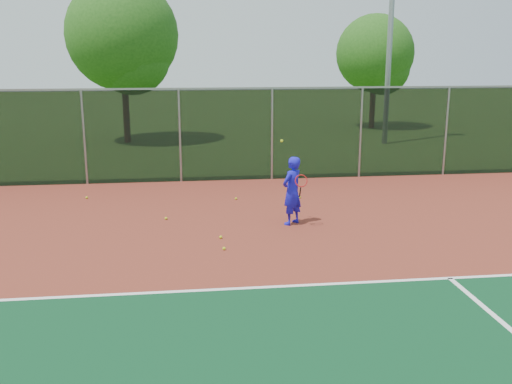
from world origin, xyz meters
TOP-DOWN VIEW (x-y plane):
  - ground at (0.00, 0.00)m, footprint 120.00×120.00m
  - court_apron at (0.00, 2.00)m, footprint 30.00×20.00m
  - fence_back at (0.00, 12.00)m, footprint 30.00×0.06m
  - tennis_player at (-0.28, 6.82)m, footprint 0.72×0.77m
  - practice_ball_1 at (-3.36, 7.57)m, footprint 0.07×0.07m
  - practice_ball_2 at (-2.09, 5.89)m, footprint 0.07×0.07m
  - practice_ball_5 at (-1.43, 9.36)m, footprint 0.07×0.07m
  - practice_ball_6 at (-5.70, 10.00)m, footprint 0.07×0.07m
  - practice_ball_7 at (-2.07, 5.10)m, footprint 0.07×0.07m
  - practice_ball_8 at (0.41, 9.31)m, footprint 0.07×0.07m
  - tree_back_left at (-5.46, 20.89)m, footprint 5.09×5.09m
  - tree_back_mid at (7.73, 24.69)m, footprint 4.25×4.25m

SIDE VIEW (x-z plane):
  - ground at x=0.00m, z-range 0.00..0.00m
  - court_apron at x=0.00m, z-range 0.00..0.02m
  - practice_ball_1 at x=-3.36m, z-range 0.02..0.09m
  - practice_ball_2 at x=-2.09m, z-range 0.02..0.09m
  - practice_ball_5 at x=-1.43m, z-range 0.02..0.09m
  - practice_ball_6 at x=-5.70m, z-range 0.02..0.09m
  - practice_ball_7 at x=-2.07m, z-range 0.02..0.09m
  - practice_ball_8 at x=0.41m, z-range 0.02..0.09m
  - tennis_player at x=-0.28m, z-range -0.18..1.90m
  - fence_back at x=0.00m, z-range 0.05..3.08m
  - tree_back_mid at x=7.73m, z-range 0.79..7.03m
  - tree_back_left at x=-5.46m, z-range 0.95..8.43m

